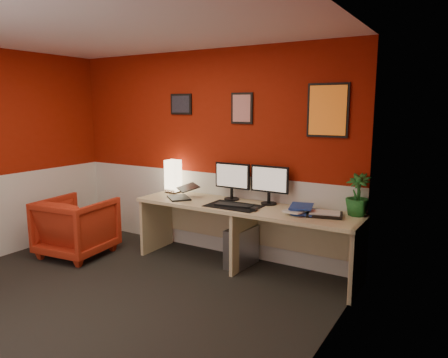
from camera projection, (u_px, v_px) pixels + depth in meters
ground at (104, 301)px, 3.95m from camera, size 4.00×3.50×0.01m
ceiling at (90, 25)px, 3.53m from camera, size 4.00×3.50×0.01m
wall_back at (205, 153)px, 5.22m from camera, size 4.00×0.01×2.50m
wall_right at (312, 195)px, 2.72m from camera, size 0.01×3.50×2.50m
wainscot_back at (206, 211)px, 5.34m from camera, size 4.00×0.01×1.00m
wainscot_right at (307, 302)px, 2.85m from camera, size 0.01×3.50×1.00m
desk at (244, 237)px, 4.70m from camera, size 2.60×0.65×0.73m
shoji_lamp at (173, 177)px, 5.33m from camera, size 0.16×0.16×0.40m
laptop at (179, 190)px, 4.99m from camera, size 0.40×0.39×0.22m
monitor_left at (232, 176)px, 4.90m from camera, size 0.45×0.06×0.58m
monitor_right at (269, 179)px, 4.66m from camera, size 0.45×0.06×0.58m
desk_mat at (234, 206)px, 4.62m from camera, size 0.60×0.38×0.01m
keyboard at (234, 205)px, 4.61m from camera, size 0.44×0.20×0.02m
mouse at (254, 209)px, 4.41m from camera, size 0.07×0.11×0.03m
book_bottom at (295, 211)px, 4.35m from camera, size 0.25×0.32×0.03m
book_middle at (289, 209)px, 4.33m from camera, size 0.25×0.31×0.02m
book_top at (290, 206)px, 4.35m from camera, size 0.30×0.36×0.03m
zen_tray at (325, 215)px, 4.20m from camera, size 0.40×0.33×0.03m
potted_plant at (358, 195)px, 4.19m from camera, size 0.28×0.28×0.43m
pc_tower at (241, 247)px, 4.80m from camera, size 0.24×0.47×0.45m
armchair at (77, 227)px, 5.14m from camera, size 0.85×0.87×0.72m
art_left at (181, 104)px, 5.28m from camera, size 0.32×0.02×0.26m
art_center at (242, 108)px, 4.84m from camera, size 0.28×0.02×0.36m
art_right at (328, 110)px, 4.33m from camera, size 0.44×0.02×0.56m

